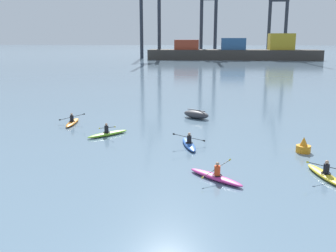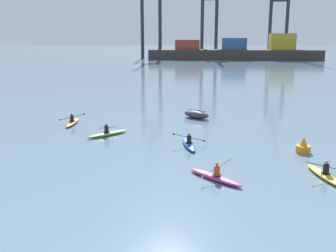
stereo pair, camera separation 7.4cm
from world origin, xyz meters
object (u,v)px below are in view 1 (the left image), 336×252
object	(u,v)px
kayak_yellow	(325,174)
kayak_orange	(72,122)
gantry_crane_east_mid	(279,11)
capsized_dinghy	(196,114)
kayak_lime	(108,133)
channel_buoy	(303,147)
kayak_blue	(189,144)
gantry_crane_west	(150,2)
kayak_magenta	(216,176)
gantry_crane_west_mid	(209,12)
container_barge	(235,52)

from	to	relation	value
kayak_yellow	kayak_orange	world-z (taller)	same
gantry_crane_east_mid	capsized_dinghy	bearing A→B (deg)	-102.23
kayak_yellow	kayak_lime	bearing A→B (deg)	151.25
channel_buoy	kayak_lime	world-z (taller)	channel_buoy
capsized_dinghy	kayak_blue	xyz separation A→B (m)	(-0.11, -9.29, -0.18)
gantry_crane_west	kayak_yellow	world-z (taller)	gantry_crane_west
gantry_crane_west	gantry_crane_east_mid	xyz separation A→B (m)	(45.32, 7.66, -2.69)
capsized_dinghy	kayak_magenta	bearing A→B (deg)	-84.03
gantry_crane_east_mid	channel_buoy	distance (m)	125.72
kayak_lime	kayak_blue	world-z (taller)	same
gantry_crane_west_mid	kayak_blue	size ratio (longest dim) A/B	8.94
capsized_dinghy	kayak_lime	distance (m)	9.42
container_barge	kayak_lime	world-z (taller)	container_barge
channel_buoy	kayak_orange	size ratio (longest dim) A/B	0.29
kayak_magenta	capsized_dinghy	bearing A→B (deg)	95.97
gantry_crane_west_mid	capsized_dinghy	bearing A→B (deg)	-89.87
channel_buoy	gantry_crane_west	bearing A→B (deg)	103.49
container_barge	kayak_blue	size ratio (longest dim) A/B	16.26
gantry_crane_east_mid	kayak_yellow	world-z (taller)	gantry_crane_east_mid
kayak_yellow	gantry_crane_east_mid	bearing A→B (deg)	82.23
kayak_yellow	kayak_blue	bearing A→B (deg)	144.81
gantry_crane_west_mid	kayak_yellow	world-z (taller)	gantry_crane_west_mid
gantry_crane_west_mid	kayak_yellow	distance (m)	127.30
gantry_crane_west	capsized_dinghy	bearing A→B (deg)	-78.93
kayak_magenta	kayak_yellow	xyz separation A→B (m)	(5.56, 0.93, -0.00)
channel_buoy	kayak_blue	size ratio (longest dim) A/B	0.29
gantry_crane_west	kayak_yellow	distance (m)	124.92
kayak_lime	gantry_crane_west	bearing A→B (deg)	97.32
gantry_crane_west_mid	kayak_lime	xyz separation A→B (m)	(-5.94, -118.72, -16.16)
kayak_orange	gantry_crane_east_mid	bearing A→B (deg)	73.47
gantry_crane_west	gantry_crane_west_mid	size ratio (longest dim) A/B	1.23
gantry_crane_east_mid	kayak_magenta	world-z (taller)	gantry_crane_east_mid
channel_buoy	kayak_magenta	bearing A→B (deg)	-135.22
kayak_lime	kayak_orange	distance (m)	5.27
kayak_blue	gantry_crane_west	bearing A→B (deg)	100.14
gantry_crane_east_mid	kayak_blue	world-z (taller)	gantry_crane_east_mid
gantry_crane_west	channel_buoy	xyz separation A→B (m)	(27.78, -115.77, -18.93)
channel_buoy	kayak_yellow	size ratio (longest dim) A/B	0.29
container_barge	kayak_blue	world-z (taller)	container_barge
channel_buoy	kayak_orange	bearing A→B (deg)	159.82
gantry_crane_west_mid	gantry_crane_east_mid	xyz separation A→B (m)	(24.87, 1.88, 0.26)
gantry_crane_east_mid	capsized_dinghy	xyz separation A→B (m)	(-24.61, -113.52, -16.24)
container_barge	gantry_crane_west_mid	xyz separation A→B (m)	(-9.15, 13.10, 13.68)
container_barge	kayak_blue	xyz separation A→B (m)	(-9.00, -107.83, -2.48)
container_barge	gantry_crane_east_mid	bearing A→B (deg)	43.60
gantry_crane_west_mid	gantry_crane_east_mid	distance (m)	24.95
kayak_magenta	kayak_lime	world-z (taller)	same
kayak_magenta	kayak_blue	size ratio (longest dim) A/B	0.85
container_barge	channel_buoy	distance (m)	108.49
capsized_dinghy	kayak_magenta	size ratio (longest dim) A/B	0.94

